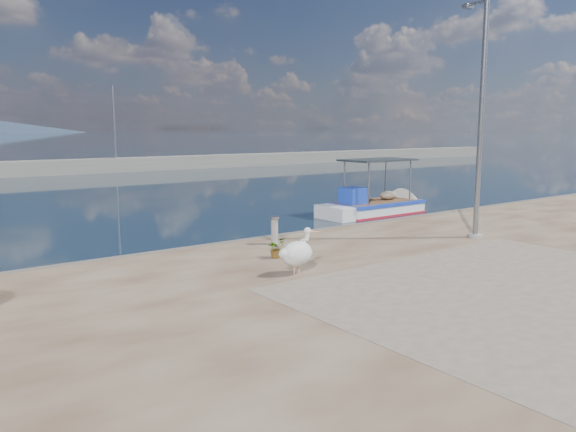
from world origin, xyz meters
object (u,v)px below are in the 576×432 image
at_px(lamp_post, 480,128).
at_px(pelican, 297,253).
at_px(bollard_near, 275,229).
at_px(boat_right, 376,209).

bearing_deg(lamp_post, pelican, -178.11).
distance_m(lamp_post, bollard_near, 6.79).
relative_size(lamp_post, bollard_near, 8.74).
relative_size(pelican, lamp_post, 0.16).
xyz_separation_m(boat_right, pelican, (-10.36, -7.68, 0.77)).
bearing_deg(bollard_near, pelican, -116.61).
bearing_deg(boat_right, lamp_post, -114.84).
xyz_separation_m(boat_right, lamp_post, (-3.35, -7.45, 3.57)).
distance_m(boat_right, pelican, 12.91).
xyz_separation_m(pelican, bollard_near, (1.53, 3.05, -0.06)).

